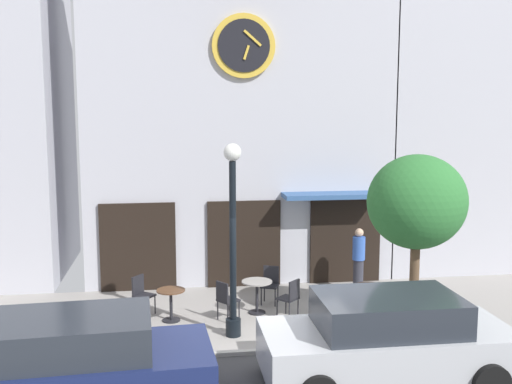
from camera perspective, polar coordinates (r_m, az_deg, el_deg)
name	(u,v)px	position (r m, az deg, el deg)	size (l,w,h in m)	color
ground_plane	(297,364)	(11.62, 3.96, -16.05)	(24.95, 10.16, 0.13)	gray
clock_building	(238,65)	(16.81, -1.70, 11.98)	(8.31, 3.74, 11.35)	#B2B2BC
neighbor_building_right	(485,11)	(20.10, 20.99, 15.81)	(6.98, 4.07, 15.27)	#B2B2BC
street_lamp	(233,240)	(12.25, -2.22, -4.60)	(0.36, 0.36, 4.01)	black
street_tree	(417,203)	(12.75, 15.10, -0.99)	(2.07, 1.86, 3.78)	brown
cafe_table_center	(171,300)	(13.63, -8.12, -10.16)	(0.63, 0.63, 0.72)	black
cafe_table_center_right	(257,290)	(13.98, 0.09, -9.37)	(0.70, 0.70, 0.76)	black
cafe_table_rightmost	(369,296)	(13.89, 10.75, -9.71)	(0.67, 0.67, 0.76)	black
cafe_chair_near_lamp	(270,282)	(14.69, 1.38, -8.55)	(0.52, 0.52, 0.90)	black
cafe_chair_left_end	(372,307)	(13.12, 11.02, -10.74)	(0.46, 0.46, 0.90)	black
cafe_chair_right_end	(141,292)	(14.15, -10.88, -9.34)	(0.56, 0.56, 0.90)	black
cafe_chair_corner	(226,298)	(13.52, -2.92, -10.03)	(0.56, 0.56, 0.90)	black
cafe_chair_under_awning	(291,296)	(13.66, 3.33, -9.84)	(0.57, 0.57, 0.90)	black
pedestrian_blue	(359,259)	(15.69, 9.76, -6.34)	(0.40, 0.40, 1.67)	#2D2D38
parked_car_navy	(72,366)	(10.00, -17.11, -15.59)	(4.39, 2.21, 1.55)	navy
parked_car_silver	(387,340)	(10.80, 12.39, -13.62)	(4.31, 2.04, 1.55)	#B7BABF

